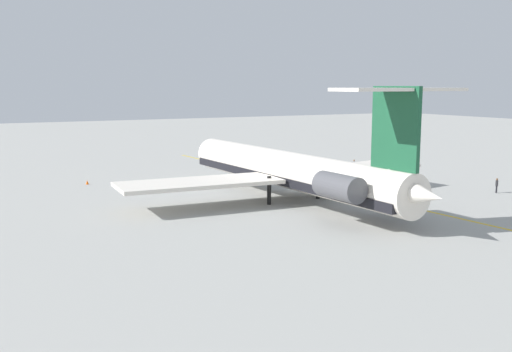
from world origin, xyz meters
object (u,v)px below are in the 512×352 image
safety_cone_nose (304,163)px  safety_cone_tail (288,164)px  ground_crew_near_tail (497,184)px  main_jetliner (294,171)px  ground_crew_portside (354,164)px  safety_cone_wingtip (87,182)px

safety_cone_nose → safety_cone_tail: 2.78m
ground_crew_near_tail → safety_cone_nose: ground_crew_near_tail is taller
ground_crew_near_tail → safety_cone_tail: ground_crew_near_tail is taller
main_jetliner → ground_crew_portside: bearing=-54.8°
main_jetliner → ground_crew_near_tail: main_jetliner is taller
main_jetliner → ground_crew_portside: main_jetliner is taller
ground_crew_near_tail → safety_cone_tail: 33.42m
ground_crew_portside → safety_cone_tail: bearing=130.9°
safety_cone_nose → ground_crew_near_tail: bearing=-167.4°
safety_cone_wingtip → safety_cone_tail: 32.10m
ground_crew_near_tail → safety_cone_nose: bearing=114.8°
main_jetliner → safety_cone_tail: bearing=-32.5°
ground_crew_near_tail → safety_cone_nose: size_ratio=3.22×
ground_crew_portside → safety_cone_wingtip: bearing=177.6°
safety_cone_wingtip → main_jetliner: bearing=-141.1°
safety_cone_wingtip → safety_cone_tail: (3.04, -31.96, 0.00)m
safety_cone_wingtip → safety_cone_tail: bearing=-84.6°
ground_crew_portside → ground_crew_near_tail: bearing=-74.5°
main_jetliner → safety_cone_tail: (25.08, -14.18, -3.15)m
main_jetliner → safety_cone_tail: size_ratio=78.52×
ground_crew_near_tail → safety_cone_nose: (31.59, 7.04, -0.85)m
safety_cone_wingtip → ground_crew_portside: bearing=-98.9°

